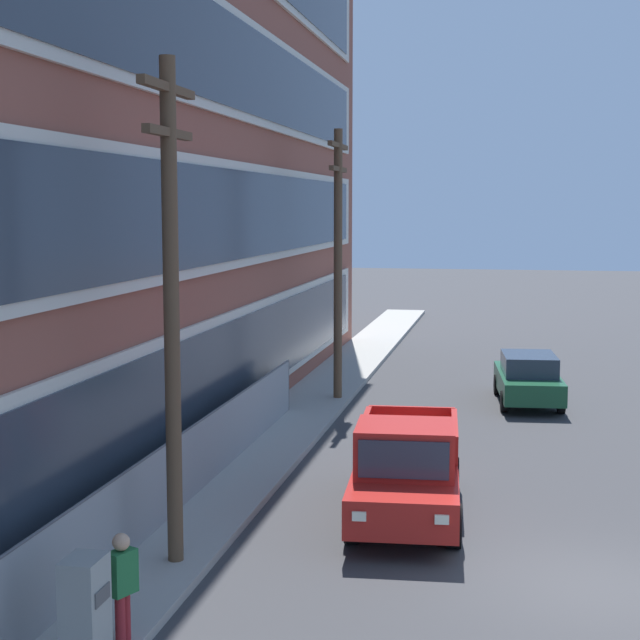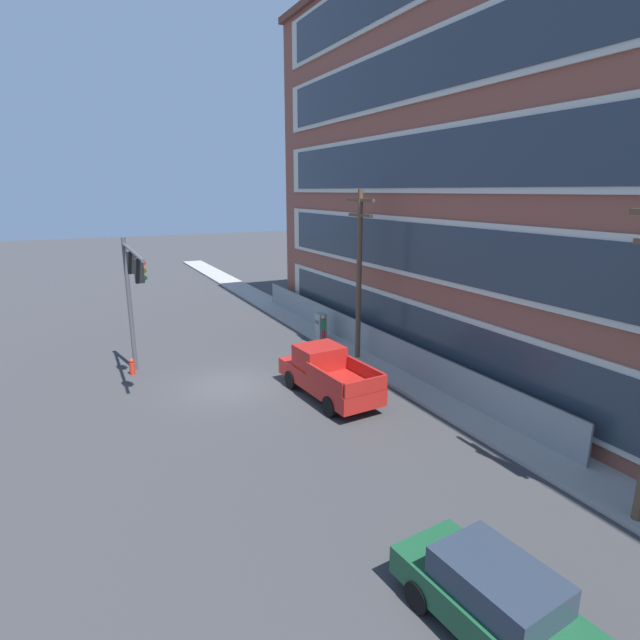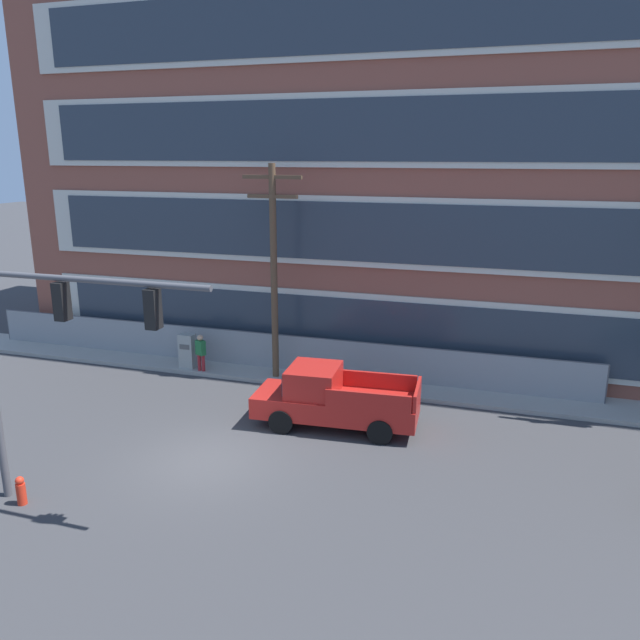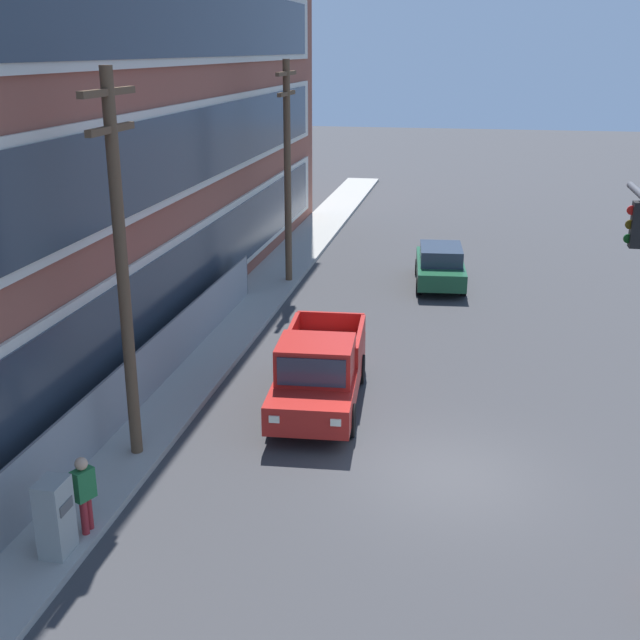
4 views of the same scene
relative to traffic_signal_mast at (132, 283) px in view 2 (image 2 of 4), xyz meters
The scene contains 11 objects.
ground_plane 6.05m from the traffic_signal_mast, 55.99° to the left, with size 160.00×160.00×0.00m, color #38383A.
sidewalk_building_side 11.85m from the traffic_signal_mast, 78.16° to the left, with size 80.00×2.15×0.16m, color #9E9B93.
brick_mill_building 20.69m from the traffic_signal_mast, 62.37° to the left, with size 40.98×12.46×19.20m.
chain_link_fence 11.77m from the traffic_signal_mast, 85.65° to the left, with size 26.22×0.06×1.63m.
traffic_signal_mast is the anchor object (origin of this frame).
pickup_truck_red 9.20m from the traffic_signal_mast, 52.86° to the left, with size 5.52×2.35×2.02m.
sedan_dark_green 17.96m from the traffic_signal_mast, 14.13° to the left, with size 4.66×2.16×1.56m.
utility_pole_near_corner 10.41m from the traffic_signal_mast, 80.36° to the left, with size 2.32×0.26×8.41m.
electrical_cabinet 10.98m from the traffic_signal_mast, 101.68° to the left, with size 0.62×0.49×1.60m.
pedestrian_near_cabinet 10.61m from the traffic_signal_mast, 97.88° to the left, with size 0.46×0.38×1.69m.
fire_hydrant 4.30m from the traffic_signal_mast, 168.77° to the right, with size 0.24×0.24×0.78m.
Camera 2 is at (20.14, -5.56, 8.35)m, focal length 28.00 mm.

